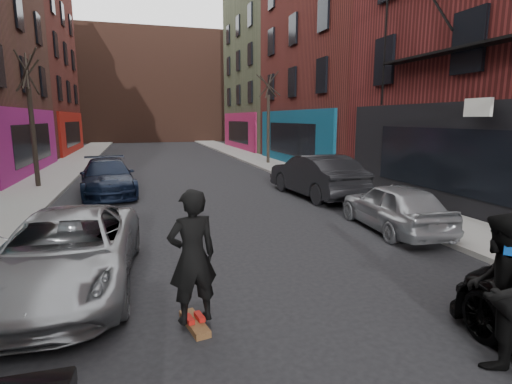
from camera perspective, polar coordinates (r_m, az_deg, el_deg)
sidewalk_left at (r=31.39m, az=-24.21°, el=4.20°), size 2.50×84.00×0.13m
sidewalk_right at (r=32.16m, az=-1.51°, el=5.25°), size 2.50×84.00×0.13m
buildings_right at (r=23.47m, az=27.44°, el=21.67°), size 12.00×56.00×16.00m
building_far at (r=57.13m, az=-14.80°, el=14.17°), size 40.00×10.00×14.00m
tree_left_far at (r=19.43m, az=-29.50°, el=10.26°), size 2.00×2.00×6.50m
tree_right_far at (r=26.26m, az=1.78°, el=11.64°), size 2.00×2.00×6.80m
parked_left_far at (r=7.88m, az=-25.45°, el=-7.71°), size 2.52×5.04×1.37m
parked_left_end at (r=16.89m, az=-20.45°, el=2.00°), size 2.49×5.05×1.41m
parked_right_far at (r=11.40m, az=19.13°, el=-1.96°), size 1.87×4.00×1.33m
parked_right_end at (r=15.67m, az=8.52°, el=2.36°), size 2.16×5.12×1.64m
skateboard at (r=6.21m, az=-8.78°, el=-18.08°), size 0.37×0.83×0.10m
skateboarder at (r=5.79m, az=-9.07°, el=-9.11°), size 0.79×0.60×1.96m
pedestrian at (r=5.80m, az=31.22°, el=-11.77°), size 1.17×1.11×1.91m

